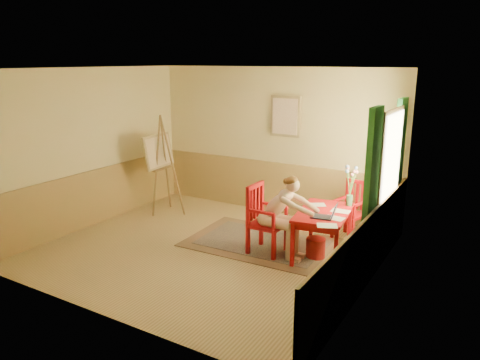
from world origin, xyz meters
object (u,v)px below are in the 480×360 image
Objects in this scene: chair_left at (264,219)px; easel at (160,155)px; chair_back at (351,210)px; laptop at (326,215)px; table at (323,217)px; figure at (281,212)px.

chair_left is 0.57× the size of easel.
chair_back is 3.73m from easel.
chair_left is at bearing -176.48° from laptop.
figure is at bearing -147.69° from table.
chair_left is 1.11× the size of chair_back.
laptop is (0.13, -0.27, 0.13)m from table.
table is at bearing -6.91° from easel.
chair_left is 1.62m from chair_back.
table is 1.32× the size of chair_back.
laptop is at bearing -10.84° from easel.
easel reaches higher than chair_left.
figure is (0.29, -0.01, 0.17)m from chair_left.
chair_back is at bearing 53.38° from chair_left.
easel is (-3.63, 0.70, 0.37)m from laptop.
laptop is at bearing 3.52° from chair_left.
figure is (-0.67, -1.31, 0.22)m from chair_back.
chair_back is at bearing 62.79° from figure.
laptop is 3.71m from easel.
figure is 0.67× the size of easel.
laptop is (0.67, 0.07, 0.06)m from figure.
chair_left reaches higher than table.
chair_left reaches higher than laptop.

